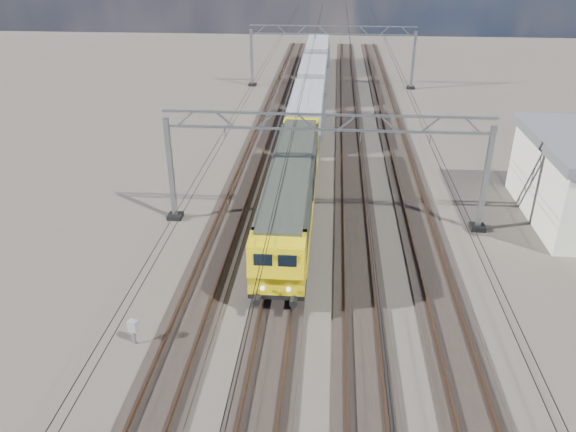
# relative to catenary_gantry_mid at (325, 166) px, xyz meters

# --- Properties ---
(ground) EXTENTS (160.00, 160.00, 0.00)m
(ground) POSITION_rel_catenary_gantry_mid_xyz_m (-0.00, -4.00, -3.91)
(ground) COLOR black
(ground) RESTS_ON ground
(track_outer_west) EXTENTS (2.60, 140.00, 0.30)m
(track_outer_west) POSITION_rel_catenary_gantry_mid_xyz_m (-6.00, -4.00, -3.83)
(track_outer_west) COLOR black
(track_outer_west) RESTS_ON ground
(track_loco) EXTENTS (2.60, 140.00, 0.30)m
(track_loco) POSITION_rel_catenary_gantry_mid_xyz_m (-2.00, -4.00, -3.83)
(track_loco) COLOR black
(track_loco) RESTS_ON ground
(track_inner_east) EXTENTS (2.60, 140.00, 0.30)m
(track_inner_east) POSITION_rel_catenary_gantry_mid_xyz_m (2.00, -4.00, -3.83)
(track_inner_east) COLOR black
(track_inner_east) RESTS_ON ground
(track_outer_east) EXTENTS (2.60, 140.00, 0.30)m
(track_outer_east) POSITION_rel_catenary_gantry_mid_xyz_m (6.00, -4.00, -3.83)
(track_outer_east) COLOR black
(track_outer_east) RESTS_ON ground
(catenary_gantry_mid) EXTENTS (19.90, 0.90, 7.11)m
(catenary_gantry_mid) POSITION_rel_catenary_gantry_mid_xyz_m (0.00, 0.00, 0.00)
(catenary_gantry_mid) COLOR gray
(catenary_gantry_mid) RESTS_ON ground
(catenary_gantry_far) EXTENTS (19.90, 0.90, 7.11)m
(catenary_gantry_far) POSITION_rel_catenary_gantry_mid_xyz_m (0.00, 36.00, 0.00)
(catenary_gantry_far) COLOR gray
(catenary_gantry_far) RESTS_ON ground
(overhead_wires) EXTENTS (12.03, 140.00, 0.53)m
(overhead_wires) POSITION_rel_catenary_gantry_mid_xyz_m (-0.00, 4.00, 1.84)
(overhead_wires) COLOR black
(overhead_wires) RESTS_ON ground
(locomotive) EXTENTS (2.76, 21.10, 3.62)m
(locomotive) POSITION_rel_catenary_gantry_mid_xyz_m (-2.00, 0.08, -1.58)
(locomotive) COLOR black
(locomotive) RESTS_ON ground
(hopper_wagon_lead) EXTENTS (3.38, 13.00, 3.25)m
(hopper_wagon_lead) POSITION_rel_catenary_gantry_mid_xyz_m (-2.00, 17.77, -1.67)
(hopper_wagon_lead) COLOR black
(hopper_wagon_lead) RESTS_ON ground
(hopper_wagon_mid) EXTENTS (3.38, 13.00, 3.25)m
(hopper_wagon_mid) POSITION_rel_catenary_gantry_mid_xyz_m (-2.00, 31.97, -1.67)
(hopper_wagon_mid) COLOR black
(hopper_wagon_mid) RESTS_ON ground
(hopper_wagon_third) EXTENTS (3.38, 13.00, 3.25)m
(hopper_wagon_third) POSITION_rel_catenary_gantry_mid_xyz_m (-2.00, 46.17, -1.67)
(hopper_wagon_third) COLOR black
(hopper_wagon_third) RESTS_ON ground
(trackside_cabinet) EXTENTS (0.47, 0.40, 1.22)m
(trackside_cabinet) POSITION_rel_catenary_gantry_mid_xyz_m (-8.05, -12.33, -2.98)
(trackside_cabinet) COLOR gray
(trackside_cabinet) RESTS_ON ground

